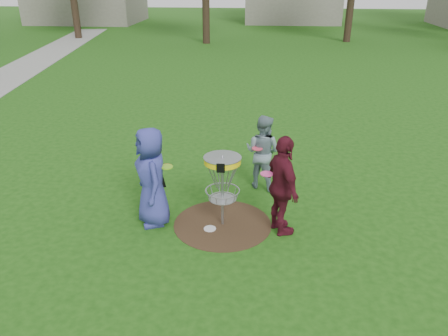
# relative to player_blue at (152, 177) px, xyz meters

# --- Properties ---
(ground) EXTENTS (100.00, 100.00, 0.00)m
(ground) POSITION_rel_player_blue_xyz_m (1.26, 0.02, -0.92)
(ground) COLOR #19470F
(ground) RESTS_ON ground
(dirt_patch) EXTENTS (1.80, 1.80, 0.01)m
(dirt_patch) POSITION_rel_player_blue_xyz_m (1.26, 0.02, -0.91)
(dirt_patch) COLOR #47331E
(dirt_patch) RESTS_ON ground
(player_blue) EXTENTS (0.91, 1.06, 1.84)m
(player_blue) POSITION_rel_player_blue_xyz_m (0.00, 0.00, 0.00)
(player_blue) COLOR #353A92
(player_blue) RESTS_ON ground
(player_black) EXTENTS (0.60, 0.64, 1.47)m
(player_black) POSITION_rel_player_blue_xyz_m (-0.10, 0.63, -0.18)
(player_black) COLOR black
(player_black) RESTS_ON ground
(player_grey) EXTENTS (0.96, 0.88, 1.60)m
(player_grey) POSITION_rel_player_blue_xyz_m (1.95, 1.64, -0.12)
(player_grey) COLOR slate
(player_grey) RESTS_ON ground
(player_maroon) EXTENTS (0.82, 1.15, 1.81)m
(player_maroon) POSITION_rel_player_blue_xyz_m (2.30, -0.13, -0.01)
(player_maroon) COLOR #521220
(player_maroon) RESTS_ON ground
(disc_on_grass) EXTENTS (0.22, 0.22, 0.02)m
(disc_on_grass) POSITION_rel_player_blue_xyz_m (1.05, -0.17, -0.91)
(disc_on_grass) COLOR silver
(disc_on_grass) RESTS_ON ground
(disc_golf_basket) EXTENTS (0.66, 0.67, 1.38)m
(disc_golf_basket) POSITION_rel_player_blue_xyz_m (1.26, 0.02, 0.10)
(disc_golf_basket) COLOR #9EA0A5
(disc_golf_basket) RESTS_ON ground
(held_discs) EXTENTS (2.09, 1.69, 0.24)m
(held_discs) POSITION_rel_player_blue_xyz_m (1.08, 0.45, 0.11)
(held_discs) COLOR #7ED117
(held_discs) RESTS_ON ground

